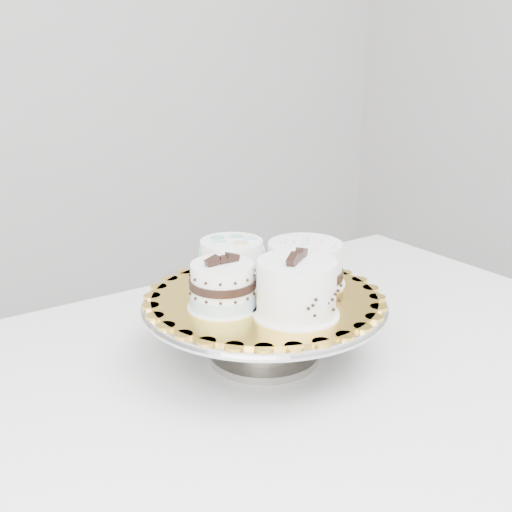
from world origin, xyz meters
TOP-DOWN VIEW (x-y plane):
  - table at (-0.09, 0.19)m, footprint 1.36×0.95m
  - cake_stand at (-0.06, 0.24)m, footprint 0.37×0.37m
  - cake_board at (-0.06, 0.24)m, footprint 0.43×0.43m
  - cake_swirl at (-0.07, 0.16)m, footprint 0.15×0.15m
  - cake_banded at (-0.14, 0.25)m, footprint 0.10×0.10m
  - cake_dots at (-0.07, 0.31)m, footprint 0.12×0.12m
  - cake_ribbon at (0.02, 0.25)m, footprint 0.15×0.15m

SIDE VIEW (x-z plane):
  - table at x=-0.09m, z-range 0.31..1.06m
  - cake_stand at x=-0.06m, z-range 0.77..0.87m
  - cake_board at x=-0.06m, z-range 0.85..0.86m
  - cake_banded at x=-0.14m, z-range 0.84..0.93m
  - cake_ribbon at x=0.02m, z-range 0.85..0.92m
  - cake_dots at x=-0.07m, z-range 0.86..0.93m
  - cake_swirl at x=-0.07m, z-range 0.84..0.94m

